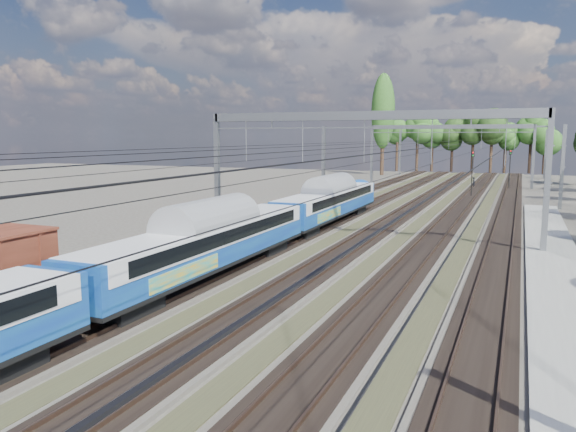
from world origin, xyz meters
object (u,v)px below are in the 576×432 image
at_px(worker, 474,183).
at_px(signal_near, 472,168).
at_px(signal_far, 510,165).
at_px(emu_train, 204,235).

xyz_separation_m(worker, signal_near, (0.68, -12.83, 2.69)).
height_order(worker, signal_far, signal_far).
bearing_deg(signal_near, emu_train, -124.96).
xyz_separation_m(emu_train, signal_near, (9.08, 46.79, 1.11)).
height_order(emu_train, signal_near, signal_near).
bearing_deg(emu_train, worker, 81.98).
bearing_deg(signal_far, worker, 155.26).
distance_m(worker, signal_near, 13.12).
relative_size(signal_near, signal_far, 1.01).
bearing_deg(emu_train, signal_far, 77.48).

